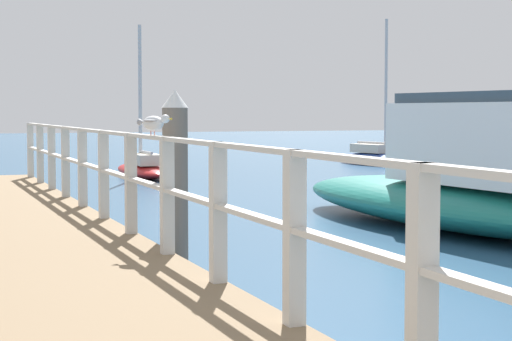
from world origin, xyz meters
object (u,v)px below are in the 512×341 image
object	(u,v)px
boat_5	(380,157)
dock_piling_far	(175,185)
seagull_foreground	(154,122)
boat_0	(471,184)
boat_4	(143,168)

from	to	relation	value
boat_5	dock_piling_far	bearing A→B (deg)	44.32
seagull_foreground	boat_0	bearing A→B (deg)	178.44
seagull_foreground	boat_5	world-z (taller)	boat_5
boat_0	boat_5	bearing A→B (deg)	-118.57
seagull_foreground	boat_4	size ratio (longest dim) A/B	0.10
dock_piling_far	seagull_foreground	world-z (taller)	dock_piling_far
boat_0	dock_piling_far	bearing A→B (deg)	19.97
seagull_foreground	boat_0	size ratio (longest dim) A/B	0.05
boat_0	boat_4	size ratio (longest dim) A/B	2.00
dock_piling_far	boat_4	xyz separation A→B (m)	(3.36, 15.57, -0.79)
boat_0	boat_4	distance (m)	13.17
seagull_foreground	boat_0	world-z (taller)	boat_0
seagull_foreground	boat_0	xyz separation A→B (m)	(5.94, 3.14, -1.04)
dock_piling_far	seagull_foreground	xyz separation A→B (m)	(-0.38, -0.55, 0.70)
boat_4	boat_5	world-z (taller)	boat_5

